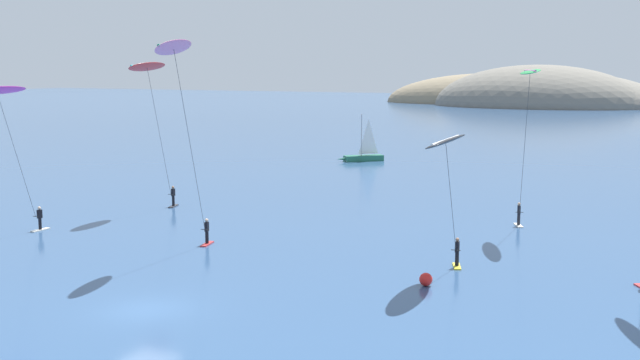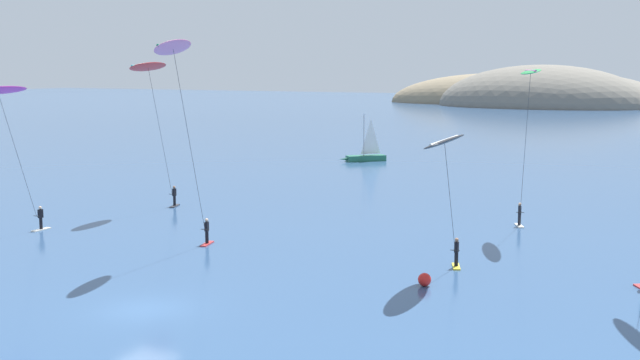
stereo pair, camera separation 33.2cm
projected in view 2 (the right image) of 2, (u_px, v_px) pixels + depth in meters
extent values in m
plane|color=#2D4C75|center=(145.00, 310.00, 37.83)|extent=(600.00, 600.00, 0.00)
ellipsoid|color=slate|center=(566.00, 106.00, 234.03)|extent=(58.20, 42.06, 19.60)
ellipsoid|color=#84755B|center=(501.00, 104.00, 248.61)|extent=(72.15, 28.95, 18.99)
ellipsoid|color=slate|center=(541.00, 107.00, 231.44)|extent=(60.57, 37.84, 24.04)
cube|color=#23664C|center=(366.00, 158.00, 97.43)|extent=(4.40, 4.37, 0.70)
cone|color=#23664C|center=(347.00, 159.00, 96.70)|extent=(2.00, 1.99, 0.67)
cylinder|color=#B2B2B7|center=(364.00, 135.00, 96.94)|extent=(0.12, 0.12, 5.00)
pyramid|color=white|center=(371.00, 136.00, 97.23)|extent=(1.34, 1.32, 4.25)
cylinder|color=#A5A5AD|center=(371.00, 153.00, 97.52)|extent=(1.34, 1.32, 0.08)
cube|color=#2D2D33|center=(175.00, 206.00, 65.83)|extent=(0.85, 1.55, 0.08)
cylinder|color=black|center=(175.00, 201.00, 65.77)|extent=(0.22, 0.22, 0.80)
cube|color=black|center=(174.00, 192.00, 65.67)|extent=(0.23, 0.36, 0.60)
sphere|color=#9E7051|center=(174.00, 187.00, 65.61)|extent=(0.22, 0.22, 0.22)
cylinder|color=black|center=(172.00, 194.00, 65.36)|extent=(0.55, 0.09, 0.04)
ellipsoid|color=red|center=(148.00, 67.00, 61.24)|extent=(1.94, 4.67, 0.86)
cylinder|color=#23D6DB|center=(148.00, 66.00, 61.23)|extent=(0.57, 4.31, 0.16)
cylinder|color=#333338|center=(161.00, 133.00, 63.31)|extent=(0.31, 2.92, 10.23)
cube|color=red|center=(207.00, 244.00, 51.74)|extent=(0.74, 1.55, 0.08)
cylinder|color=black|center=(207.00, 237.00, 51.68)|extent=(0.22, 0.22, 0.80)
cube|color=black|center=(207.00, 226.00, 51.58)|extent=(0.28, 0.38, 0.60)
sphere|color=beige|center=(207.00, 220.00, 51.52)|extent=(0.22, 0.22, 0.22)
cylinder|color=black|center=(205.00, 229.00, 51.26)|extent=(0.54, 0.17, 0.04)
ellipsoid|color=pink|center=(173.00, 47.00, 45.45)|extent=(2.43, 4.67, 1.04)
cylinder|color=#14895B|center=(173.00, 46.00, 45.44)|extent=(1.20, 4.16, 0.16)
cylinder|color=#333338|center=(190.00, 145.00, 48.36)|extent=(1.10, 4.26, 11.32)
cube|color=silver|center=(519.00, 226.00, 57.66)|extent=(1.00, 1.53, 0.08)
cylinder|color=black|center=(519.00, 220.00, 57.60)|extent=(0.22, 0.22, 0.80)
cube|color=black|center=(520.00, 210.00, 57.50)|extent=(0.30, 0.39, 0.60)
sphere|color=tan|center=(520.00, 204.00, 57.44)|extent=(0.22, 0.22, 0.22)
cylinder|color=black|center=(520.00, 213.00, 57.18)|extent=(0.53, 0.22, 0.04)
ellipsoid|color=green|center=(531.00, 72.00, 52.82)|extent=(2.94, 5.55, 0.51)
cylinder|color=#D660B7|center=(531.00, 71.00, 52.81)|extent=(1.87, 4.95, 0.16)
cylinder|color=#333338|center=(525.00, 146.00, 55.01)|extent=(1.03, 2.87, 9.89)
cube|color=silver|center=(41.00, 230.00, 56.24)|extent=(0.42, 1.51, 0.08)
cylinder|color=black|center=(41.00, 223.00, 56.18)|extent=(0.22, 0.22, 0.80)
cube|color=black|center=(40.00, 214.00, 56.08)|extent=(0.22, 0.35, 0.60)
sphere|color=beige|center=(40.00, 208.00, 56.02)|extent=(0.22, 0.22, 0.22)
cylinder|color=black|center=(37.00, 216.00, 55.80)|extent=(0.55, 0.07, 0.04)
cylinder|color=#333338|center=(18.00, 156.00, 54.07)|extent=(0.17, 2.64, 8.69)
cube|color=yellow|center=(456.00, 266.00, 45.85)|extent=(0.91, 1.54, 0.08)
cylinder|color=black|center=(456.00, 259.00, 45.79)|extent=(0.22, 0.22, 0.80)
cube|color=black|center=(457.00, 247.00, 45.69)|extent=(0.22, 0.35, 0.60)
sphere|color=#9E7051|center=(457.00, 240.00, 45.63)|extent=(0.22, 0.22, 0.22)
cylinder|color=black|center=(455.00, 250.00, 45.39)|extent=(0.55, 0.08, 0.04)
ellipsoid|color=black|center=(445.00, 142.00, 41.73)|extent=(2.07, 6.17, 0.79)
cylinder|color=white|center=(445.00, 141.00, 41.73)|extent=(0.59, 5.76, 0.16)
cylinder|color=#333338|center=(450.00, 199.00, 43.57)|extent=(0.25, 3.03, 6.36)
sphere|color=red|center=(425.00, 280.00, 41.85)|extent=(0.70, 0.70, 0.70)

